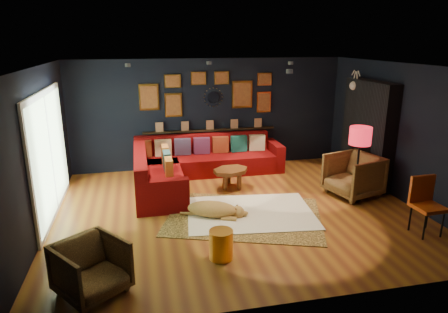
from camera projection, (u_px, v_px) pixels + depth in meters
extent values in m
plane|color=#985C1E|center=(236.00, 210.00, 7.34)|extent=(6.50, 6.50, 0.00)
plane|color=black|center=(209.00, 114.00, 9.55)|extent=(6.50, 0.00, 6.50)
plane|color=black|center=(298.00, 202.00, 4.40)|extent=(6.50, 0.00, 6.50)
plane|color=black|center=(38.00, 153.00, 6.31)|extent=(0.00, 5.50, 5.50)
plane|color=black|center=(402.00, 133.00, 7.64)|extent=(0.00, 5.50, 5.50)
plane|color=white|center=(238.00, 66.00, 6.61)|extent=(6.50, 6.50, 0.00)
cube|color=maroon|center=(205.00, 164.00, 9.35)|extent=(3.20, 0.95, 0.42)
cube|color=maroon|center=(202.00, 143.00, 9.57)|extent=(3.20, 0.24, 0.46)
cube|color=maroon|center=(274.00, 155.00, 9.67)|extent=(0.22, 0.95, 0.64)
cube|color=maroon|center=(160.00, 183.00, 8.09)|extent=(0.95, 2.20, 0.42)
cube|color=maroon|center=(141.00, 165.00, 7.90)|extent=(0.24, 2.20, 0.46)
cube|color=maroon|center=(163.00, 197.00, 7.12)|extent=(0.95, 0.22, 0.64)
cube|color=maroon|center=(143.00, 149.00, 9.09)|extent=(0.38, 0.14, 0.38)
cube|color=tan|center=(163.00, 148.00, 9.18)|extent=(0.38, 0.14, 0.38)
cube|color=#413457|center=(183.00, 147.00, 9.27)|extent=(0.38, 0.14, 0.38)
cube|color=#56244B|center=(202.00, 146.00, 9.37)|extent=(0.38, 0.14, 0.38)
cube|color=maroon|center=(220.00, 145.00, 9.46)|extent=(0.38, 0.14, 0.38)
cube|color=#175D59|center=(239.00, 144.00, 9.55)|extent=(0.38, 0.14, 0.38)
cube|color=beige|center=(257.00, 143.00, 9.64)|extent=(0.38, 0.14, 0.38)
cube|color=#C17030|center=(165.00, 154.00, 8.67)|extent=(0.14, 0.38, 0.38)
cube|color=#27505C|center=(167.00, 161.00, 8.20)|extent=(0.14, 0.38, 0.38)
cube|color=#C17529|center=(169.00, 168.00, 7.73)|extent=(0.14, 0.38, 0.38)
cube|color=black|center=(210.00, 130.00, 9.59)|extent=(3.20, 0.12, 0.04)
cube|color=gold|center=(149.00, 97.00, 9.11)|extent=(0.45, 0.03, 0.60)
cube|color=#935727|center=(149.00, 97.00, 9.10)|extent=(0.38, 0.01, 0.51)
cube|color=gold|center=(173.00, 105.00, 9.28)|extent=(0.40, 0.03, 0.55)
cube|color=#935727|center=(173.00, 105.00, 9.26)|extent=(0.34, 0.01, 0.47)
cube|color=gold|center=(173.00, 81.00, 9.13)|extent=(0.38, 0.03, 0.30)
cube|color=#935727|center=(173.00, 81.00, 9.11)|extent=(0.32, 0.01, 0.25)
cube|color=gold|center=(242.00, 94.00, 9.56)|extent=(0.50, 0.03, 0.65)
cube|color=#935727|center=(242.00, 95.00, 9.54)|extent=(0.42, 0.01, 0.55)
cube|color=gold|center=(264.00, 102.00, 9.73)|extent=(0.35, 0.03, 0.50)
cube|color=#935727|center=(264.00, 102.00, 9.71)|extent=(0.30, 0.01, 0.42)
cube|color=gold|center=(264.00, 79.00, 9.57)|extent=(0.35, 0.03, 0.30)
cube|color=#935727|center=(265.00, 79.00, 9.56)|extent=(0.30, 0.01, 0.25)
cube|color=gold|center=(198.00, 78.00, 9.23)|extent=(0.35, 0.03, 0.30)
cube|color=#935727|center=(199.00, 78.00, 9.22)|extent=(0.30, 0.01, 0.25)
cube|color=gold|center=(222.00, 78.00, 9.35)|extent=(0.35, 0.03, 0.30)
cube|color=#935727|center=(222.00, 78.00, 9.33)|extent=(0.30, 0.01, 0.25)
cylinder|color=silver|center=(213.00, 97.00, 9.43)|extent=(0.28, 0.03, 0.28)
cone|color=gold|center=(223.00, 97.00, 9.48)|extent=(0.03, 0.16, 0.03)
cone|color=gold|center=(222.00, 94.00, 9.45)|extent=(0.04, 0.16, 0.04)
cone|color=gold|center=(220.00, 91.00, 9.42)|extent=(0.04, 0.16, 0.04)
cone|color=gold|center=(217.00, 89.00, 9.39)|extent=(0.04, 0.16, 0.04)
cone|color=gold|center=(213.00, 88.00, 9.37)|extent=(0.03, 0.16, 0.03)
cone|color=gold|center=(210.00, 89.00, 9.36)|extent=(0.04, 0.16, 0.04)
cone|color=gold|center=(207.00, 91.00, 9.36)|extent=(0.04, 0.16, 0.04)
cone|color=gold|center=(205.00, 94.00, 9.37)|extent=(0.04, 0.16, 0.04)
cone|color=gold|center=(204.00, 98.00, 9.39)|extent=(0.03, 0.16, 0.03)
cone|color=gold|center=(205.00, 101.00, 9.41)|extent=(0.04, 0.16, 0.04)
cone|color=gold|center=(207.00, 104.00, 9.44)|extent=(0.04, 0.16, 0.04)
cone|color=gold|center=(210.00, 106.00, 9.47)|extent=(0.04, 0.16, 0.04)
cone|color=gold|center=(214.00, 107.00, 9.49)|extent=(0.03, 0.16, 0.03)
cone|color=gold|center=(217.00, 106.00, 9.51)|extent=(0.04, 0.16, 0.04)
cone|color=gold|center=(220.00, 104.00, 9.51)|extent=(0.04, 0.16, 0.04)
cone|color=gold|center=(222.00, 101.00, 9.50)|extent=(0.04, 0.16, 0.04)
cube|color=black|center=(368.00, 133.00, 8.51)|extent=(0.30, 1.60, 2.20)
cube|color=black|center=(362.00, 162.00, 8.68)|extent=(0.20, 0.80, 0.90)
cone|color=white|center=(363.00, 85.00, 8.72)|extent=(0.35, 0.28, 0.28)
sphere|color=white|center=(354.00, 86.00, 8.68)|extent=(0.20, 0.20, 0.20)
cylinder|color=white|center=(357.00, 78.00, 8.58)|extent=(0.02, 0.10, 0.28)
cylinder|color=white|center=(354.00, 77.00, 8.69)|extent=(0.02, 0.10, 0.28)
cube|color=white|center=(49.00, 154.00, 6.94)|extent=(0.04, 2.80, 2.20)
cube|color=#BDE4AE|center=(51.00, 154.00, 6.94)|extent=(0.01, 2.60, 2.00)
cube|color=white|center=(51.00, 154.00, 6.94)|extent=(0.02, 0.06, 2.00)
cylinder|color=black|center=(128.00, 65.00, 7.38)|extent=(0.10, 0.10, 0.06)
cylinder|color=black|center=(209.00, 63.00, 8.08)|extent=(0.10, 0.10, 0.06)
cylinder|color=black|center=(291.00, 63.00, 8.03)|extent=(0.10, 0.10, 0.06)
cylinder|color=black|center=(290.00, 71.00, 5.99)|extent=(0.10, 0.10, 0.06)
cube|color=silver|center=(250.00, 213.00, 7.19)|extent=(2.41, 1.87, 0.03)
cube|color=tan|center=(244.00, 216.00, 7.07)|extent=(3.14, 2.68, 0.02)
cylinder|color=brown|center=(225.00, 182.00, 8.21)|extent=(0.10, 0.10, 0.32)
cylinder|color=brown|center=(239.00, 181.00, 8.27)|extent=(0.10, 0.10, 0.32)
cylinder|color=brown|center=(228.00, 177.00, 8.57)|extent=(0.10, 0.10, 0.32)
cylinder|color=maroon|center=(162.00, 189.00, 7.78)|extent=(0.59, 0.59, 0.38)
imported|color=tan|center=(91.00, 266.00, 4.84)|extent=(1.01, 1.00, 0.76)
imported|color=tan|center=(353.00, 173.00, 7.92)|extent=(1.05, 1.09, 0.92)
cylinder|color=gold|center=(221.00, 245.00, 5.68)|extent=(0.34, 0.34, 0.43)
cylinder|color=black|center=(425.00, 226.00, 6.20)|extent=(0.03, 0.03, 0.46)
cylinder|color=black|center=(442.00, 224.00, 6.28)|extent=(0.03, 0.03, 0.46)
cylinder|color=black|center=(410.00, 217.00, 6.51)|extent=(0.03, 0.03, 0.46)
cylinder|color=black|center=(427.00, 215.00, 6.59)|extent=(0.03, 0.03, 0.46)
cube|color=#D94C13|center=(428.00, 207.00, 6.33)|extent=(0.46, 0.46, 0.06)
cube|color=#D94C13|center=(422.00, 188.00, 6.43)|extent=(0.44, 0.07, 0.44)
cylinder|color=black|center=(354.00, 200.00, 7.77)|extent=(0.25, 0.25, 0.04)
cylinder|color=black|center=(357.00, 170.00, 7.59)|extent=(0.04, 0.04, 1.19)
cylinder|color=red|center=(360.00, 136.00, 7.41)|extent=(0.41, 0.41, 0.34)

